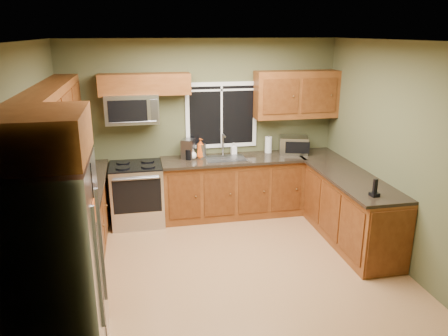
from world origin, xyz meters
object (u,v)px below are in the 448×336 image
object	(u,v)px
kettle	(201,150)
soap_bottle_b	(234,148)
microwave	(132,109)
coffee_maker	(188,150)
soap_bottle_a	(201,148)
cordless_phone	(375,191)
refrigerator	(55,266)
toaster_oven	(294,145)
paper_towel_roll	(268,145)
range	(137,194)
soap_bottle_c	(193,154)

from	to	relation	value
kettle	soap_bottle_b	size ratio (longest dim) A/B	1.46
microwave	coffee_maker	distance (m)	1.03
soap_bottle_a	cordless_phone	world-z (taller)	soap_bottle_a
refrigerator	toaster_oven	xyz separation A→B (m)	(3.16, 2.85, 0.18)
soap_bottle_a	toaster_oven	bearing A→B (deg)	-1.33
kettle	paper_towel_roll	world-z (taller)	paper_towel_roll
coffee_maker	paper_towel_roll	world-z (taller)	coffee_maker
range	soap_bottle_c	size ratio (longest dim) A/B	5.91
cordless_phone	paper_towel_roll	bearing A→B (deg)	107.35
refrigerator	microwave	bearing A→B (deg)	76.66
microwave	range	bearing A→B (deg)	-89.98
soap_bottle_a	range	bearing A→B (deg)	-173.32
paper_towel_roll	cordless_phone	world-z (taller)	paper_towel_roll
refrigerator	soap_bottle_a	distance (m)	3.34
kettle	paper_towel_roll	distance (m)	1.09
refrigerator	coffee_maker	size ratio (longest dim) A/B	6.12
soap_bottle_c	cordless_phone	xyz separation A→B (m)	(1.89, -1.98, -0.02)
toaster_oven	cordless_phone	world-z (taller)	toaster_oven
paper_towel_roll	soap_bottle_c	world-z (taller)	paper_towel_roll
refrigerator	soap_bottle_a	xyz separation A→B (m)	(1.67, 2.88, 0.19)
soap_bottle_c	range	bearing A→B (deg)	-174.73
range	microwave	size ratio (longest dim) A/B	1.23
paper_towel_roll	soap_bottle_b	world-z (taller)	paper_towel_roll
soap_bottle_a	soap_bottle_c	bearing A→B (deg)	-164.25
coffee_maker	paper_towel_roll	size ratio (longest dim) A/B	1.04
microwave	paper_towel_roll	xyz separation A→B (m)	(2.09, 0.07, -0.66)
microwave	paper_towel_roll	world-z (taller)	microwave
microwave	coffee_maker	world-z (taller)	microwave
coffee_maker	kettle	bearing A→B (deg)	1.96
toaster_oven	microwave	bearing A→B (deg)	178.72
coffee_maker	cordless_phone	size ratio (longest dim) A/B	1.39
soap_bottle_a	cordless_phone	size ratio (longest dim) A/B	1.43
range	soap_bottle_c	bearing A→B (deg)	5.27
microwave	soap_bottle_b	size ratio (longest dim) A/B	4.21
kettle	soap_bottle_b	world-z (taller)	kettle
refrigerator	paper_towel_roll	distance (m)	4.08
microwave	toaster_oven	world-z (taller)	microwave
microwave	cordless_phone	size ratio (longest dim) A/B	3.59
paper_towel_roll	soap_bottle_b	distance (m)	0.56
toaster_oven	paper_towel_roll	size ratio (longest dim) A/B	1.81
cordless_phone	soap_bottle_c	bearing A→B (deg)	133.76
soap_bottle_b	microwave	bearing A→B (deg)	-176.47
coffee_maker	cordless_phone	distance (m)	2.82
paper_towel_roll	toaster_oven	bearing A→B (deg)	-18.92
microwave	toaster_oven	xyz separation A→B (m)	(2.47, -0.06, -0.65)
range	microwave	world-z (taller)	microwave
refrigerator	cordless_phone	bearing A→B (deg)	14.24
refrigerator	range	size ratio (longest dim) A/B	1.92
microwave	coffee_maker	xyz separation A→B (m)	(0.80, -0.00, -0.65)
microwave	kettle	distance (m)	1.20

